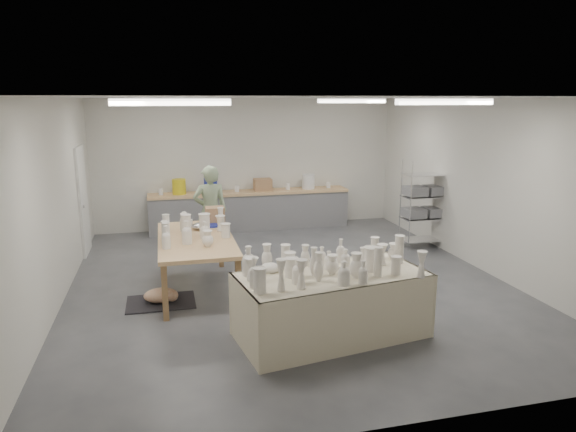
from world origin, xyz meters
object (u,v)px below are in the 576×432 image
object	(u,v)px
potter	(211,212)
red_stool	(210,238)
work_table	(197,235)
drying_table	(331,302)

from	to	relation	value
potter	red_stool	world-z (taller)	potter
work_table	red_stool	bearing A→B (deg)	79.22
drying_table	red_stool	world-z (taller)	drying_table
drying_table	potter	size ratio (longest dim) A/B	1.43
red_stool	work_table	bearing A→B (deg)	-100.83
drying_table	work_table	distance (m)	2.66
work_table	red_stool	distance (m)	2.05
drying_table	red_stool	size ratio (longest dim) A/B	6.87
drying_table	work_table	world-z (taller)	work_table
drying_table	red_stool	xyz separation A→B (m)	(-1.14, 4.09, -0.16)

